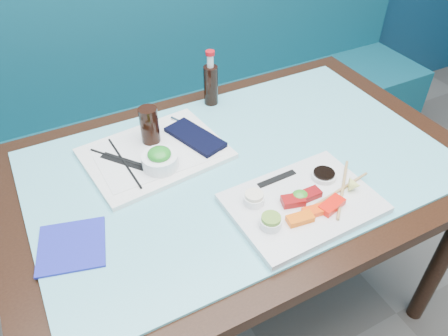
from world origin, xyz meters
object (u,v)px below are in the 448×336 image
booth_bench (154,126)px  cola_glass (149,125)px  seaweed_bowl (160,161)px  sashimi_plate (303,203)px  dining_table (240,186)px  blue_napkin (72,246)px  cola_bottle_body (211,85)px  serving_tray (155,154)px

booth_bench → cola_glass: 0.80m
seaweed_bowl → sashimi_plate: bearing=-47.9°
cola_glass → dining_table: bearing=-46.1°
blue_napkin → cola_bottle_body: bearing=35.9°
sashimi_plate → cola_bottle_body: cola_bottle_body is taller
dining_table → cola_bottle_body: bearing=78.0°
cola_glass → serving_tray: bearing=-100.3°
serving_tray → cola_glass: cola_glass is taller
seaweed_bowl → cola_glass: bearing=81.3°
blue_napkin → seaweed_bowl: bearing=28.8°
booth_bench → cola_bottle_body: size_ratio=21.19×
cola_bottle_body → cola_glass: bearing=-153.9°
cola_glass → blue_napkin: cola_glass is taller
booth_bench → dining_table: size_ratio=2.14×
dining_table → serving_tray: (-0.21, 0.15, 0.10)m
dining_table → cola_glass: 0.34m
booth_bench → seaweed_bowl: bearing=-106.3°
seaweed_bowl → blue_napkin: size_ratio=0.66×
sashimi_plate → seaweed_bowl: (-0.28, 0.31, 0.03)m
serving_tray → booth_bench: bearing=66.3°
serving_tray → seaweed_bowl: bearing=-104.1°
booth_bench → cola_bottle_body: bearing=-81.5°
sashimi_plate → seaweed_bowl: size_ratio=3.66×
serving_tray → blue_napkin: bearing=-148.7°
booth_bench → dining_table: 0.89m
serving_tray → blue_napkin: serving_tray is taller
sashimi_plate → serving_tray: size_ratio=0.95×
dining_table → sashimi_plate: size_ratio=3.62×
sashimi_plate → cola_glass: bearing=118.9°
dining_table → sashimi_plate: bearing=-75.5°
sashimi_plate → cola_bottle_body: size_ratio=2.73×
sashimi_plate → cola_bottle_body: 0.58m
booth_bench → sashimi_plate: (0.06, -1.07, 0.39)m
booth_bench → seaweed_bowl: 0.90m
serving_tray → cola_glass: size_ratio=3.42×
cola_glass → seaweed_bowl: bearing=-98.7°
seaweed_bowl → cola_bottle_body: 0.40m
dining_table → serving_tray: 0.28m
cola_glass → blue_napkin: (-0.32, -0.29, -0.07)m
booth_bench → seaweed_bowl: size_ratio=28.41×
sashimi_plate → serving_tray: (-0.27, 0.39, -0.00)m
dining_table → cola_glass: bearing=133.9°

